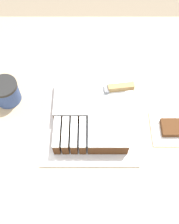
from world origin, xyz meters
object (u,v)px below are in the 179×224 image
at_px(cake, 91,111).
at_px(knife, 111,88).
at_px(brownie, 170,127).
at_px(coffee_cup, 6,92).
at_px(cake_board, 90,117).

relative_size(cake, knife, 1.14).
xyz_separation_m(cake, brownie, (0.28, -0.06, -0.02)).
xyz_separation_m(knife, coffee_cup, (-0.39, 0.01, -0.03)).
distance_m(cake_board, knife, 0.13).
distance_m(cake, brownie, 0.29).
height_order(cake_board, knife, knife).
bearing_deg(brownie, coffee_cup, 167.41).
distance_m(cake_board, cake, 0.04).
relative_size(cake_board, brownie, 5.64).
height_order(cake_board, cake, cake).
bearing_deg(cake_board, cake, 50.56).
xyz_separation_m(coffee_cup, brownie, (0.59, -0.13, -0.03)).
height_order(knife, coffee_cup, knife).
height_order(cake, coffee_cup, coffee_cup).
xyz_separation_m(cake, knife, (0.07, 0.07, 0.04)).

